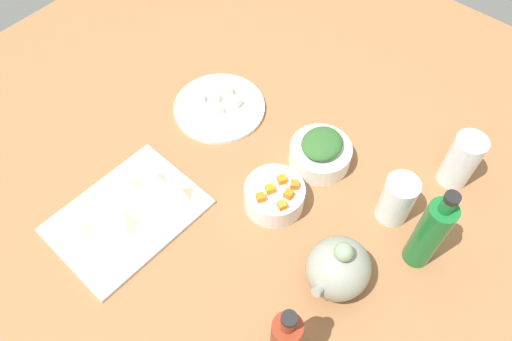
{
  "coord_description": "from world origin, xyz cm",
  "views": [
    {
      "loc": [
        48.59,
        41.96,
        101.72
      ],
      "look_at": [
        0.0,
        0.0,
        8.0
      ],
      "focal_mm": 34.18,
      "sensor_mm": 36.0,
      "label": 1
    }
  ],
  "objects_px": {
    "plate_tofu": "(219,108)",
    "cutting_board": "(127,216)",
    "bowl_carrots": "(274,196)",
    "teapot": "(338,268)",
    "bottle_1": "(430,233)",
    "drinking_glass_1": "(397,199)",
    "bowl_greens": "(320,155)",
    "drinking_glass_0": "(461,160)",
    "bottle_0": "(285,340)"
  },
  "relations": [
    {
      "from": "cutting_board",
      "to": "drinking_glass_1",
      "type": "relative_size",
      "value": 2.58
    },
    {
      "from": "bowl_carrots",
      "to": "teapot",
      "type": "height_order",
      "value": "teapot"
    },
    {
      "from": "bowl_carrots",
      "to": "drinking_glass_0",
      "type": "bearing_deg",
      "value": 140.04
    },
    {
      "from": "drinking_glass_0",
      "to": "drinking_glass_1",
      "type": "relative_size",
      "value": 1.15
    },
    {
      "from": "cutting_board",
      "to": "bottle_1",
      "type": "distance_m",
      "value": 0.66
    },
    {
      "from": "bottle_0",
      "to": "cutting_board",
      "type": "bearing_deg",
      "value": -90.02
    },
    {
      "from": "bottle_1",
      "to": "drinking_glass_1",
      "type": "xyz_separation_m",
      "value": [
        -0.06,
        -0.1,
        -0.04
      ]
    },
    {
      "from": "cutting_board",
      "to": "bowl_greens",
      "type": "relative_size",
      "value": 2.19
    },
    {
      "from": "bowl_greens",
      "to": "drinking_glass_0",
      "type": "distance_m",
      "value": 0.33
    },
    {
      "from": "bottle_0",
      "to": "drinking_glass_1",
      "type": "bearing_deg",
      "value": -178.94
    },
    {
      "from": "bottle_1",
      "to": "drinking_glass_0",
      "type": "distance_m",
      "value": 0.24
    },
    {
      "from": "bowl_carrots",
      "to": "teapot",
      "type": "bearing_deg",
      "value": 73.85
    },
    {
      "from": "plate_tofu",
      "to": "cutting_board",
      "type": "bearing_deg",
      "value": 9.83
    },
    {
      "from": "plate_tofu",
      "to": "drinking_glass_1",
      "type": "distance_m",
      "value": 0.52
    },
    {
      "from": "plate_tofu",
      "to": "drinking_glass_0",
      "type": "height_order",
      "value": "drinking_glass_0"
    },
    {
      "from": "plate_tofu",
      "to": "drinking_glass_1",
      "type": "bearing_deg",
      "value": 92.66
    },
    {
      "from": "cutting_board",
      "to": "bowl_carrots",
      "type": "relative_size",
      "value": 2.37
    },
    {
      "from": "plate_tofu",
      "to": "bowl_greens",
      "type": "relative_size",
      "value": 1.62
    },
    {
      "from": "bowl_greens",
      "to": "bowl_carrots",
      "type": "bearing_deg",
      "value": -2.67
    },
    {
      "from": "teapot",
      "to": "bottle_0",
      "type": "relative_size",
      "value": 0.73
    },
    {
      "from": "drinking_glass_0",
      "to": "bottle_1",
      "type": "bearing_deg",
      "value": 9.45
    },
    {
      "from": "teapot",
      "to": "drinking_glass_1",
      "type": "distance_m",
      "value": 0.22
    },
    {
      "from": "cutting_board",
      "to": "teapot",
      "type": "xyz_separation_m",
      "value": [
        -0.19,
        0.45,
        0.06
      ]
    },
    {
      "from": "drinking_glass_0",
      "to": "teapot",
      "type": "bearing_deg",
      "value": -8.98
    },
    {
      "from": "cutting_board",
      "to": "bottle_1",
      "type": "height_order",
      "value": "bottle_1"
    },
    {
      "from": "bowl_carrots",
      "to": "drinking_glass_1",
      "type": "distance_m",
      "value": 0.27
    },
    {
      "from": "bowl_carrots",
      "to": "bowl_greens",
      "type": "bearing_deg",
      "value": 177.33
    },
    {
      "from": "bowl_carrots",
      "to": "drinking_glass_0",
      "type": "height_order",
      "value": "drinking_glass_0"
    },
    {
      "from": "cutting_board",
      "to": "plate_tofu",
      "type": "xyz_separation_m",
      "value": [
        -0.38,
        -0.07,
        0.0
      ]
    },
    {
      "from": "bowl_carrots",
      "to": "drinking_glass_1",
      "type": "xyz_separation_m",
      "value": [
        -0.15,
        0.22,
        0.03
      ]
    },
    {
      "from": "bowl_greens",
      "to": "bowl_carrots",
      "type": "distance_m",
      "value": 0.17
    },
    {
      "from": "drinking_glass_0",
      "to": "drinking_glass_1",
      "type": "xyz_separation_m",
      "value": [
        0.18,
        -0.06,
        -0.01
      ]
    },
    {
      "from": "drinking_glass_0",
      "to": "drinking_glass_1",
      "type": "distance_m",
      "value": 0.19
    },
    {
      "from": "bottle_1",
      "to": "drinking_glass_1",
      "type": "distance_m",
      "value": 0.12
    },
    {
      "from": "bottle_0",
      "to": "bottle_1",
      "type": "relative_size",
      "value": 0.86
    },
    {
      "from": "bottle_0",
      "to": "drinking_glass_1",
      "type": "height_order",
      "value": "bottle_0"
    },
    {
      "from": "teapot",
      "to": "drinking_glass_1",
      "type": "xyz_separation_m",
      "value": [
        -0.22,
        0.0,
        -0.0
      ]
    },
    {
      "from": "drinking_glass_1",
      "to": "drinking_glass_0",
      "type": "bearing_deg",
      "value": 162.08
    },
    {
      "from": "teapot",
      "to": "bowl_carrots",
      "type": "bearing_deg",
      "value": -106.15
    },
    {
      "from": "plate_tofu",
      "to": "teapot",
      "type": "bearing_deg",
      "value": 69.45
    },
    {
      "from": "bottle_1",
      "to": "teapot",
      "type": "bearing_deg",
      "value": -32.23
    },
    {
      "from": "bottle_1",
      "to": "drinking_glass_1",
      "type": "relative_size",
      "value": 1.97
    },
    {
      "from": "bowl_carrots",
      "to": "teapot",
      "type": "relative_size",
      "value": 0.88
    },
    {
      "from": "bowl_greens",
      "to": "bottle_0",
      "type": "xyz_separation_m",
      "value": [
        0.42,
        0.22,
        0.06
      ]
    },
    {
      "from": "bottle_0",
      "to": "bowl_greens",
      "type": "bearing_deg",
      "value": -151.85
    },
    {
      "from": "bowl_greens",
      "to": "teapot",
      "type": "bearing_deg",
      "value": 42.58
    },
    {
      "from": "teapot",
      "to": "drinking_glass_1",
      "type": "bearing_deg",
      "value": 178.85
    },
    {
      "from": "bowl_greens",
      "to": "cutting_board",
      "type": "bearing_deg",
      "value": -29.96
    },
    {
      "from": "bottle_0",
      "to": "drinking_glass_1",
      "type": "xyz_separation_m",
      "value": [
        -0.4,
        -0.01,
        -0.03
      ]
    },
    {
      "from": "bowl_greens",
      "to": "drinking_glass_0",
      "type": "xyz_separation_m",
      "value": [
        -0.17,
        0.27,
        0.05
      ]
    }
  ]
}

